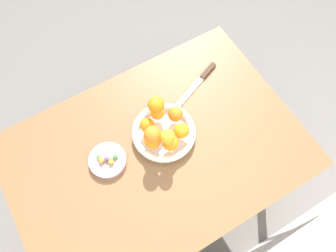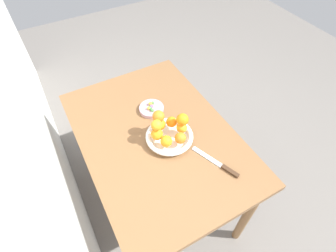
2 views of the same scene
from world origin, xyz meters
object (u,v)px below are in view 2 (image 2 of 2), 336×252
at_px(dining_table, 157,145).
at_px(orange_0, 182,128).
at_px(orange_3, 157,134).
at_px(candy_ball_1, 152,110).
at_px(candy_ball_6, 149,108).
at_px(orange_2, 159,124).
at_px(orange_4, 167,141).
at_px(orange_8, 158,116).
at_px(candy_dish, 152,109).
at_px(fruit_bowl, 169,137).
at_px(candy_ball_4, 150,104).
at_px(candy_ball_3, 151,106).
at_px(orange_1, 172,122).
at_px(orange_6, 183,120).
at_px(knife, 219,164).
at_px(candy_ball_0, 150,108).
at_px(orange_7, 157,125).
at_px(candy_ball_2, 153,103).
at_px(orange_5, 180,138).
at_px(candy_ball_5, 151,107).

bearing_deg(dining_table, orange_0, -122.92).
distance_m(orange_3, candy_ball_1, 0.21).
bearing_deg(candy_ball_6, orange_2, 173.74).
bearing_deg(orange_4, orange_8, -6.00).
bearing_deg(candy_dish, fruit_bowl, 176.73).
bearing_deg(orange_3, fruit_bowl, -99.15).
bearing_deg(candy_ball_4, fruit_bowl, 176.12).
distance_m(orange_3, candy_ball_6, 0.23).
xyz_separation_m(candy_ball_1, candy_ball_3, (0.03, -0.01, 0.00)).
distance_m(fruit_bowl, candy_ball_4, 0.25).
xyz_separation_m(dining_table, orange_0, (-0.07, -0.11, 0.16)).
distance_m(orange_4, candy_ball_3, 0.29).
height_order(orange_0, orange_1, orange_1).
distance_m(fruit_bowl, orange_6, 0.12).
bearing_deg(orange_4, orange_6, -69.47).
distance_m(orange_8, knife, 0.38).
height_order(candy_dish, candy_ball_0, candy_ball_0).
bearing_deg(orange_1, orange_6, -152.40).
xyz_separation_m(fruit_bowl, candy_dish, (0.23, -0.01, -0.01)).
distance_m(orange_7, candy_ball_6, 0.23).
xyz_separation_m(orange_7, candy_ball_1, (0.18, -0.07, -0.10)).
distance_m(candy_ball_2, candy_ball_3, 0.03).
bearing_deg(knife, candy_dish, 14.01).
relative_size(fruit_bowl, candy_ball_1, 13.83).
bearing_deg(orange_2, candy_ball_1, -11.46).
height_order(orange_6, orange_8, orange_8).
distance_m(dining_table, orange_5, 0.21).
xyz_separation_m(orange_3, orange_6, (-0.02, -0.13, 0.06)).
distance_m(orange_0, orange_8, 0.14).
bearing_deg(orange_1, orange_2, 76.75).
relative_size(candy_ball_0, candy_ball_1, 1.12).
bearing_deg(orange_4, orange_7, 16.15).
relative_size(fruit_bowl, knife, 0.98).
distance_m(candy_dish, orange_1, 0.20).
bearing_deg(knife, orange_4, 41.01).
xyz_separation_m(dining_table, orange_4, (-0.11, -0.00, 0.16)).
xyz_separation_m(dining_table, candy_dish, (0.17, -0.06, 0.10)).
distance_m(orange_0, orange_7, 0.14).
height_order(orange_2, orange_4, orange_2).
height_order(candy_ball_5, candy_ball_6, candy_ball_6).
distance_m(orange_1, orange_4, 0.12).
relative_size(orange_6, candy_ball_0, 3.12).
relative_size(orange_8, knife, 0.25).
relative_size(candy_ball_0, candy_ball_4, 0.91).
relative_size(orange_6, knife, 0.25).
distance_m(orange_0, knife, 0.26).
distance_m(orange_1, candy_ball_1, 0.16).
bearing_deg(orange_7, dining_table, -20.10).
distance_m(orange_8, candy_ball_6, 0.19).
bearing_deg(candy_ball_1, candy_dish, -15.52).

